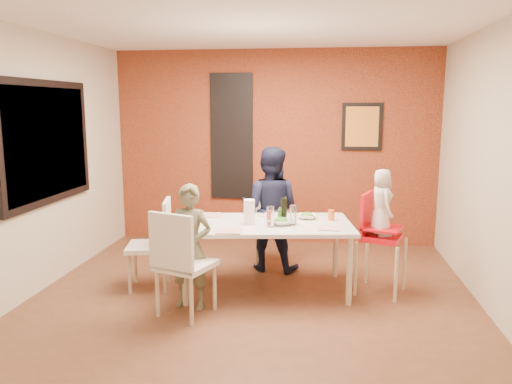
# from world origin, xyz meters

# --- Properties ---
(ground) EXTENTS (4.50, 4.50, 0.00)m
(ground) POSITION_xyz_m (0.00, 0.00, 0.00)
(ground) COLOR brown
(ground) RESTS_ON ground
(ceiling) EXTENTS (4.50, 4.50, 0.02)m
(ceiling) POSITION_xyz_m (0.00, 0.00, 2.70)
(ceiling) COLOR white
(ceiling) RESTS_ON wall_back
(wall_back) EXTENTS (4.50, 0.02, 2.70)m
(wall_back) POSITION_xyz_m (0.00, 2.25, 1.35)
(wall_back) COLOR beige
(wall_back) RESTS_ON ground
(wall_front) EXTENTS (4.50, 0.02, 2.70)m
(wall_front) POSITION_xyz_m (0.00, -2.25, 1.35)
(wall_front) COLOR beige
(wall_front) RESTS_ON ground
(wall_left) EXTENTS (0.02, 4.50, 2.70)m
(wall_left) POSITION_xyz_m (-2.25, 0.00, 1.35)
(wall_left) COLOR beige
(wall_left) RESTS_ON ground
(wall_right) EXTENTS (0.02, 4.50, 2.70)m
(wall_right) POSITION_xyz_m (2.25, 0.00, 1.35)
(wall_right) COLOR beige
(wall_right) RESTS_ON ground
(brick_accent_wall) EXTENTS (4.50, 0.02, 2.70)m
(brick_accent_wall) POSITION_xyz_m (0.00, 2.23, 1.35)
(brick_accent_wall) COLOR maroon
(brick_accent_wall) RESTS_ON ground
(picture_window_frame) EXTENTS (0.05, 1.70, 1.30)m
(picture_window_frame) POSITION_xyz_m (-2.22, 0.20, 1.55)
(picture_window_frame) COLOR black
(picture_window_frame) RESTS_ON wall_left
(picture_window_pane) EXTENTS (0.02, 1.55, 1.15)m
(picture_window_pane) POSITION_xyz_m (-2.21, 0.20, 1.55)
(picture_window_pane) COLOR black
(picture_window_pane) RESTS_ON wall_left
(glassblock_strip) EXTENTS (0.55, 0.03, 1.70)m
(glassblock_strip) POSITION_xyz_m (-0.60, 2.21, 1.50)
(glassblock_strip) COLOR silver
(glassblock_strip) RESTS_ON wall_back
(glassblock_surround) EXTENTS (0.60, 0.03, 1.76)m
(glassblock_surround) POSITION_xyz_m (-0.60, 2.21, 1.50)
(glassblock_surround) COLOR black
(glassblock_surround) RESTS_ON wall_back
(art_print_frame) EXTENTS (0.54, 0.03, 0.64)m
(art_print_frame) POSITION_xyz_m (1.20, 2.21, 1.65)
(art_print_frame) COLOR black
(art_print_frame) RESTS_ON wall_back
(art_print_canvas) EXTENTS (0.44, 0.01, 0.54)m
(art_print_canvas) POSITION_xyz_m (1.20, 2.19, 1.65)
(art_print_canvas) COLOR gold
(art_print_canvas) RESTS_ON wall_back
(dining_table) EXTENTS (1.88, 1.21, 0.73)m
(dining_table) POSITION_xyz_m (0.11, 0.28, 0.67)
(dining_table) COLOR silver
(dining_table) RESTS_ON ground
(chair_near) EXTENTS (0.60, 0.60, 1.00)m
(chair_near) POSITION_xyz_m (-0.59, -0.51, 0.56)
(chair_near) COLOR silver
(chair_near) RESTS_ON ground
(chair_far) EXTENTS (0.42, 0.42, 0.87)m
(chair_far) POSITION_xyz_m (0.07, 1.21, 0.49)
(chair_far) COLOR white
(chair_far) RESTS_ON ground
(chair_left) EXTENTS (0.52, 0.52, 0.96)m
(chair_left) POSITION_xyz_m (-1.05, 0.20, 0.53)
(chair_left) COLOR silver
(chair_left) RESTS_ON ground
(high_chair) EXTENTS (0.56, 0.56, 1.05)m
(high_chair) POSITION_xyz_m (1.26, 0.38, 0.63)
(high_chair) COLOR red
(high_chair) RESTS_ON ground
(child_near) EXTENTS (0.48, 0.36, 1.21)m
(child_near) POSITION_xyz_m (-0.56, -0.27, 0.60)
(child_near) COLOR brown
(child_near) RESTS_ON ground
(child_far) EXTENTS (0.79, 0.65, 1.47)m
(child_far) POSITION_xyz_m (0.08, 0.97, 0.73)
(child_far) COLOR black
(child_far) RESTS_ON ground
(toddler) EXTENTS (0.31, 0.38, 0.68)m
(toddler) POSITION_xyz_m (1.28, 0.36, 0.96)
(toddler) COLOR beige
(toddler) RESTS_ON high_chair
(plate_near_left) EXTENTS (0.25, 0.25, 0.01)m
(plate_near_left) POSITION_xyz_m (-0.21, -0.14, 0.74)
(plate_near_left) COLOR silver
(plate_near_left) RESTS_ON dining_table
(plate_far_mid) EXTENTS (0.33, 0.33, 0.01)m
(plate_far_mid) POSITION_xyz_m (0.15, 0.63, 0.74)
(plate_far_mid) COLOR white
(plate_far_mid) RESTS_ON dining_table
(plate_near_right) EXTENTS (0.22, 0.22, 0.01)m
(plate_near_right) POSITION_xyz_m (0.76, 0.10, 0.74)
(plate_near_right) COLOR white
(plate_near_right) RESTS_ON dining_table
(plate_far_left) EXTENTS (0.26, 0.26, 0.01)m
(plate_far_left) POSITION_xyz_m (-0.55, 0.52, 0.74)
(plate_far_left) COLOR white
(plate_far_left) RESTS_ON dining_table
(salad_bowl_a) EXTENTS (0.32, 0.32, 0.06)m
(salad_bowl_a) POSITION_xyz_m (0.27, 0.22, 0.76)
(salad_bowl_a) COLOR silver
(salad_bowl_a) RESTS_ON dining_table
(salad_bowl_b) EXTENTS (0.20, 0.20, 0.05)m
(salad_bowl_b) POSITION_xyz_m (0.52, 0.52, 0.76)
(salad_bowl_b) COLOR white
(salad_bowl_b) RESTS_ON dining_table
(wine_bottle) EXTENTS (0.07, 0.07, 0.25)m
(wine_bottle) POSITION_xyz_m (0.29, 0.35, 0.86)
(wine_bottle) COLOR black
(wine_bottle) RESTS_ON dining_table
(wine_glass_a) EXTENTS (0.07, 0.07, 0.21)m
(wine_glass_a) POSITION_xyz_m (0.17, 0.11, 0.84)
(wine_glass_a) COLOR white
(wine_glass_a) RESTS_ON dining_table
(wine_glass_b) EXTENTS (0.07, 0.07, 0.20)m
(wine_glass_b) POSITION_xyz_m (0.39, 0.24, 0.83)
(wine_glass_b) COLOR white
(wine_glass_b) RESTS_ON dining_table
(paper_towel_roll) EXTENTS (0.11, 0.11, 0.26)m
(paper_towel_roll) POSITION_xyz_m (-0.05, 0.19, 0.86)
(paper_towel_roll) COLOR white
(paper_towel_roll) RESTS_ON dining_table
(condiment_red) EXTENTS (0.04, 0.04, 0.15)m
(condiment_red) POSITION_xyz_m (0.17, 0.22, 0.81)
(condiment_red) COLOR red
(condiment_red) RESTS_ON dining_table
(condiment_green) EXTENTS (0.04, 0.04, 0.14)m
(condiment_green) POSITION_xyz_m (0.24, 0.32, 0.80)
(condiment_green) COLOR #2D7727
(condiment_green) RESTS_ON dining_table
(condiment_brown) EXTENTS (0.04, 0.04, 0.15)m
(condiment_brown) POSITION_xyz_m (0.25, 0.34, 0.81)
(condiment_brown) COLOR brown
(condiment_brown) RESTS_ON dining_table
(sippy_cup) EXTENTS (0.06, 0.06, 0.11)m
(sippy_cup) POSITION_xyz_m (0.78, 0.48, 0.79)
(sippy_cup) COLOR #D15D17
(sippy_cup) RESTS_ON dining_table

